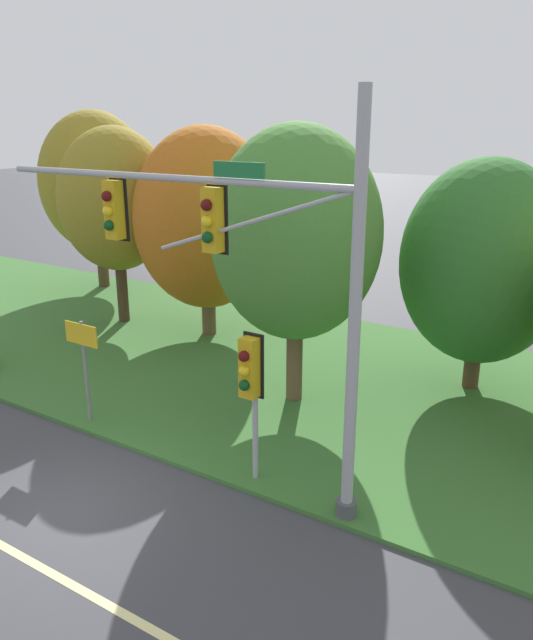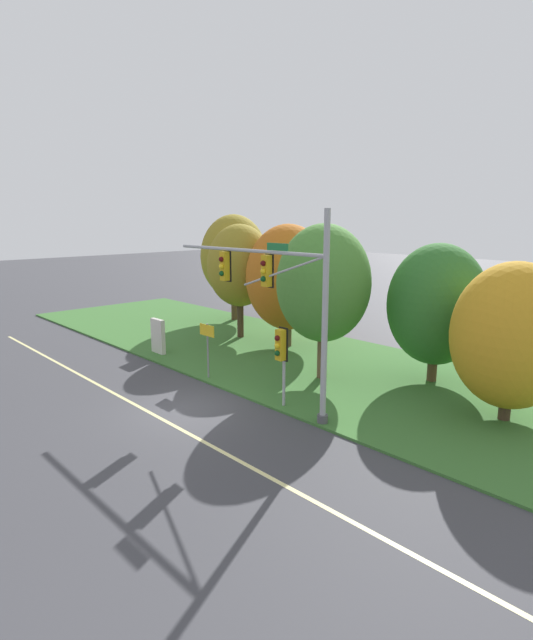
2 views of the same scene
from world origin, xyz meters
The scene contains 13 objects.
ground_plane centered at (0.00, 0.00, 0.00)m, with size 160.00×160.00×0.00m, color #3D3D42.
lane_stripe centered at (0.00, -1.20, 0.00)m, with size 36.00×0.16×0.01m, color beige.
grass_verge centered at (0.00, 8.25, 0.05)m, with size 48.00×11.50×0.10m, color #386B2D.
traffic_signal_mast centered at (2.38, 2.81, 4.74)m, with size 8.77×0.49×7.67m.
pedestrian_signal_near_kerb centered at (2.56, 2.82, 2.42)m, with size 0.46×0.55×3.19m.
route_sign_post centered at (-2.36, 2.92, 1.88)m, with size 1.06×0.08×2.58m.
tree_nearest_road centered at (-11.95, 12.49, 4.69)m, with size 4.76×4.76×7.58m.
tree_left_of_mast centered at (-7.50, 9.28, 4.55)m, with size 4.02×4.02×6.99m.
tree_behind_signpost centered at (-3.93, 9.82, 4.10)m, with size 4.80×4.80×7.02m.
tree_mid_verge centered at (1.27, 6.79, 4.52)m, with size 4.28×4.28×7.12m.
tree_tall_centre centered at (5.05, 10.13, 3.64)m, with size 4.36×4.36×6.28m.
tree_right_far centered at (9.16, 7.97, 3.28)m, with size 4.29×4.29×5.87m.
info_kiosk centered at (-7.73, 3.52, 1.04)m, with size 1.10×0.24×1.90m.
Camera 2 is at (15.79, -10.42, 7.47)m, focal length 28.00 mm.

